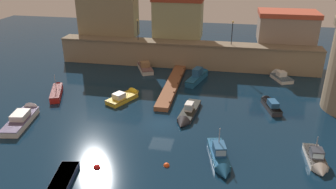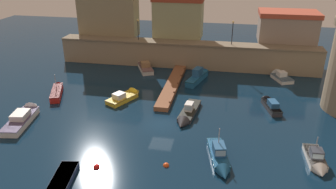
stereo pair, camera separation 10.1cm
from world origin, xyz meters
name	(u,v)px [view 1 (the left image)]	position (x,y,z in m)	size (l,w,h in m)	color
ground_plane	(161,124)	(0.00, 0.00, 0.00)	(107.57, 107.57, 0.00)	#0C2338
quay_wall	(186,54)	(0.00, 19.30, 2.01)	(40.58, 3.03, 3.99)	gray
old_town_backdrop	(183,17)	(-1.07, 22.93, 7.21)	(38.50, 5.91, 8.78)	gray
pier_dock	(172,85)	(-0.64, 10.38, 0.28)	(1.73, 15.09, 0.70)	brown
quay_lamp_0	(138,26)	(-7.75, 19.30, 6.18)	(0.32, 0.32, 3.26)	black
quay_lamp_1	(232,29)	(6.90, 19.30, 6.36)	(0.32, 0.32, 3.57)	black
moored_boat_0	(220,158)	(6.52, -5.84, 0.44)	(2.61, 6.07, 3.30)	#195689
moored_boat_1	(58,189)	(-5.70, -12.07, 0.27)	(2.34, 5.80, 1.44)	navy
moored_boat_2	(25,116)	(-15.04, -1.80, 0.46)	(2.96, 7.41, 1.84)	white
moored_boat_3	(317,161)	(14.88, -4.58, 0.37)	(1.50, 4.67, 2.63)	white
moored_boat_4	(127,96)	(-5.61, 5.67, 0.36)	(3.87, 5.44, 1.76)	gold
moored_boat_5	(199,76)	(2.63, 13.85, 0.61)	(3.13, 7.25, 2.10)	#195689
moored_boat_7	(57,91)	(-14.99, 5.45, 0.44)	(3.39, 6.21, 2.88)	red
moored_boat_8	(270,104)	(11.85, 6.47, 0.43)	(2.38, 5.31, 1.50)	#333338
moored_boat_9	(279,76)	(14.07, 16.54, 0.38)	(3.35, 4.65, 1.85)	white
moored_boat_10	(144,66)	(-6.26, 16.92, 0.46)	(4.01, 6.05, 1.87)	silver
moored_boat_11	(187,114)	(2.53, 2.09, 0.34)	(2.28, 6.91, 1.82)	#333338
mooring_buoy_0	(166,166)	(1.96, -7.20, 0.00)	(0.54, 0.54, 0.54)	#EA4C19
mooring_buoy_1	(97,168)	(-3.93, -8.58, 0.00)	(0.64, 0.64, 0.64)	red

